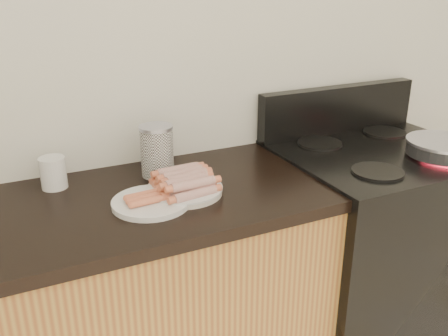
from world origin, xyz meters
name	(u,v)px	position (x,y,z in m)	size (l,w,h in m)	color
wall_back	(159,52)	(0.00, 2.00, 1.30)	(4.00, 0.04, 2.60)	silver
stove	(369,252)	(0.78, 1.68, 0.46)	(0.76, 0.65, 0.91)	black
stove_panel	(338,109)	(0.78, 1.96, 1.01)	(0.76, 0.06, 0.20)	black
burner_near_left	(378,172)	(0.61, 1.51, 0.92)	(0.18, 0.18, 0.01)	black
burner_near_right	(448,157)	(0.95, 1.51, 0.92)	(0.18, 0.18, 0.01)	#FF1E2D
burner_far_left	(320,143)	(0.61, 1.84, 0.92)	(0.18, 0.18, 0.01)	black
burner_far_right	(384,132)	(0.95, 1.84, 0.92)	(0.18, 0.18, 0.01)	black
frying_pan	(444,147)	(0.94, 1.52, 0.95)	(0.27, 0.48, 0.06)	#2F2F31
main_plate	(185,191)	(-0.05, 1.66, 0.91)	(0.24, 0.24, 0.02)	white
side_plate	(151,202)	(-0.18, 1.62, 0.91)	(0.24, 0.24, 0.02)	white
hotdog_pile	(184,181)	(-0.05, 1.66, 0.94)	(0.14, 0.21, 0.06)	maroon
plain_sausages	(150,197)	(-0.18, 1.62, 0.93)	(0.14, 0.08, 0.02)	tan
canister	(157,151)	(-0.08, 1.84, 0.99)	(0.12, 0.12, 0.18)	white
mug	(53,173)	(-0.42, 1.89, 0.95)	(0.08, 0.08, 0.11)	silver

